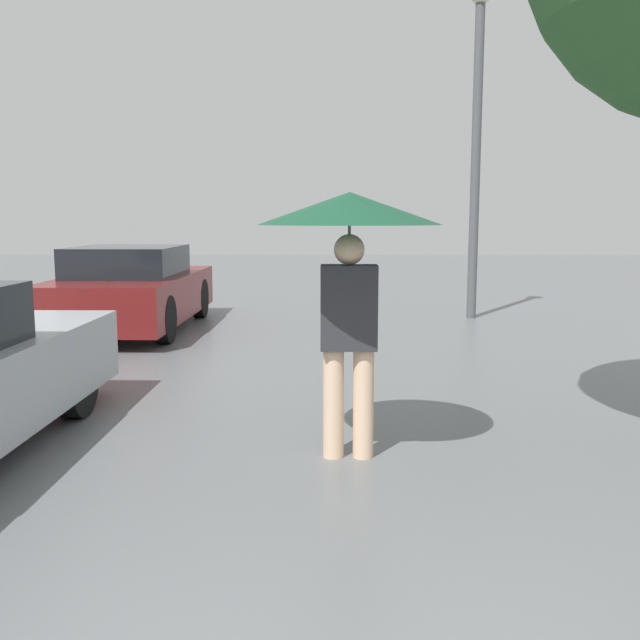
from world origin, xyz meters
TOP-DOWN VIEW (x-y plane):
  - pedestrian at (-0.25, 3.64)m, footprint 1.20×1.20m
  - parked_car_farthest at (-3.27, 9.17)m, footprint 1.67×3.91m
  - street_lamp at (1.88, 10.45)m, footprint 0.35×0.35m

SIDE VIEW (x-z plane):
  - parked_car_farthest at x=-3.27m, z-range -0.03..1.18m
  - pedestrian at x=-0.25m, z-range 0.60..2.38m
  - street_lamp at x=1.88m, z-range 0.58..5.76m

